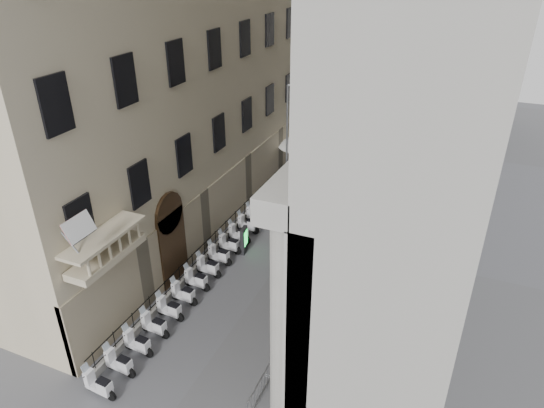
{
  "coord_description": "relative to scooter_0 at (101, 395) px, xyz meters",
  "views": [
    {
      "loc": [
        9.15,
        -6.93,
        17.1
      ],
      "look_at": [
        -0.11,
        14.97,
        4.5
      ],
      "focal_mm": 32.0,
      "sensor_mm": 36.0,
      "label": 1
    }
  ],
  "objects": [
    {
      "name": "security_tent",
      "position": [
        -0.26,
        26.16,
        3.1
      ],
      "size": [
        4.56,
        4.56,
        3.7
      ],
      "color": "white",
      "rests_on": "ground"
    },
    {
      "name": "barrier_7",
      "position": [
        6.4,
        20.0,
        0.0
      ],
      "size": [
        0.6,
        2.4,
        1.1
      ],
      "primitive_type": null,
      "color": "#95989C",
      "rests_on": "ground"
    },
    {
      "name": "scooter_3",
      "position": [
        0.0,
        4.02,
        0.0
      ],
      "size": [
        1.43,
        0.65,
        1.5
      ],
      "primitive_type": null,
      "rotation": [
        0.0,
        0.0,
        1.51
      ],
      "color": "white",
      "rests_on": "ground"
    },
    {
      "name": "scooter_0",
      "position": [
        0.0,
        0.0,
        0.0
      ],
      "size": [
        1.43,
        0.65,
        1.5
      ],
      "primitive_type": null,
      "rotation": [
        0.0,
        0.0,
        1.51
      ],
      "color": "white",
      "rests_on": "ground"
    },
    {
      "name": "scooter_4",
      "position": [
        0.0,
        5.36,
        0.0
      ],
      "size": [
        1.43,
        0.65,
        1.5
      ],
      "primitive_type": null,
      "rotation": [
        0.0,
        0.0,
        1.51
      ],
      "color": "white",
      "rests_on": "ground"
    },
    {
      "name": "barrier_9",
      "position": [
        6.4,
        25.0,
        0.0
      ],
      "size": [
        0.6,
        2.4,
        1.1
      ],
      "primitive_type": null,
      "color": "#95989C",
      "rests_on": "ground"
    },
    {
      "name": "scooter_8",
      "position": [
        0.0,
        10.73,
        0.0
      ],
      "size": [
        1.43,
        0.65,
        1.5
      ],
      "primitive_type": null,
      "rotation": [
        0.0,
        0.0,
        1.51
      ],
      "color": "white",
      "rests_on": "ground"
    },
    {
      "name": "barrier_6",
      "position": [
        6.4,
        17.5,
        0.0
      ],
      "size": [
        0.6,
        2.4,
        1.1
      ],
      "primitive_type": null,
      "color": "#95989C",
      "rests_on": "ground"
    },
    {
      "name": "iron_fence",
      "position": [
        -0.96,
        14.34,
        0.0
      ],
      "size": [
        0.3,
        28.0,
        1.4
      ],
      "primitive_type": null,
      "color": "black",
      "rests_on": "ground"
    },
    {
      "name": "blue_awning",
      "position": [
        7.49,
        22.34,
        0.0
      ],
      "size": [
        1.6,
        3.0,
        3.0
      ],
      "primitive_type": null,
      "color": "navy",
      "rests_on": "ground"
    },
    {
      "name": "scooter_5",
      "position": [
        0.0,
        6.7,
        0.0
      ],
      "size": [
        1.43,
        0.65,
        1.5
      ],
      "primitive_type": null,
      "rotation": [
        0.0,
        0.0,
        1.51
      ],
      "color": "white",
      "rests_on": "ground"
    },
    {
      "name": "barrier_4",
      "position": [
        6.4,
        12.5,
        0.0
      ],
      "size": [
        0.6,
        2.4,
        1.1
      ],
      "primitive_type": null,
      "color": "#95989C",
      "rests_on": "ground"
    },
    {
      "name": "pedestrian_a",
      "position": [
        4.44,
        17.18,
        0.84
      ],
      "size": [
        0.69,
        0.53,
        1.67
      ],
      "primitive_type": "imported",
      "rotation": [
        0.0,
        0.0,
        3.38
      ],
      "color": "#0D1136",
      "rests_on": "ground"
    },
    {
      "name": "scooter_7",
      "position": [
        0.0,
        9.38,
        0.0
      ],
      "size": [
        1.43,
        0.65,
        1.5
      ],
      "primitive_type": null,
      "rotation": [
        0.0,
        0.0,
        1.51
      ],
      "color": "white",
      "rests_on": "ground"
    },
    {
      "name": "street_lamp",
      "position": [
        0.1,
        22.47,
        4.93
      ],
      "size": [
        2.7,
        0.3,
        8.27
      ],
      "rotation": [
        0.0,
        0.0,
        0.04
      ],
      "color": "gray",
      "rests_on": "ground"
    },
    {
      "name": "barrier_0",
      "position": [
        6.4,
        2.5,
        0.0
      ],
      "size": [
        0.6,
        2.4,
        1.1
      ],
      "primitive_type": null,
      "color": "#95989C",
      "rests_on": "ground"
    },
    {
      "name": "scooter_11",
      "position": [
        0.0,
        14.75,
        0.0
      ],
      "size": [
        1.43,
        0.65,
        1.5
      ],
      "primitive_type": null,
      "rotation": [
        0.0,
        0.0,
        1.51
      ],
      "color": "white",
      "rests_on": "ground"
    },
    {
      "name": "barrier_8",
      "position": [
        6.4,
        22.5,
        0.0
      ],
      "size": [
        0.6,
        2.4,
        1.1
      ],
      "primitive_type": null,
      "color": "#95989C",
      "rests_on": "ground"
    },
    {
      "name": "barrier_2",
      "position": [
        6.4,
        7.5,
        0.0
      ],
      "size": [
        0.6,
        2.4,
        1.1
      ],
      "primitive_type": null,
      "color": "#95989C",
      "rests_on": "ground"
    },
    {
      "name": "scooter_2",
      "position": [
        0.0,
        2.68,
        0.0
      ],
      "size": [
        1.43,
        0.65,
        1.5
      ],
      "primitive_type": null,
      "rotation": [
        0.0,
        0.0,
        1.51
      ],
      "color": "white",
      "rests_on": "ground"
    },
    {
      "name": "scooter_12",
      "position": [
        0.0,
        16.09,
        0.0
      ],
      "size": [
        1.43,
        0.65,
        1.5
      ],
      "primitive_type": null,
      "rotation": [
        0.0,
        0.0,
        1.51
      ],
      "color": "white",
      "rests_on": "ground"
    },
    {
      "name": "scooter_6",
      "position": [
        0.0,
        8.04,
        0.0
      ],
      "size": [
        1.43,
        0.65,
        1.5
      ],
      "primitive_type": null,
      "rotation": [
        0.0,
        0.0,
        1.51
      ],
      "color": "white",
      "rests_on": "ground"
    },
    {
      "name": "scooter_1",
      "position": [
        0.0,
        1.34,
        0.0
      ],
      "size": [
        1.43,
        0.65,
        1.5
      ],
      "primitive_type": null,
      "rotation": [
        0.0,
        0.0,
        1.51
      ],
      "color": "white",
      "rests_on": "ground"
    },
    {
      "name": "scooter_10",
      "position": [
        0.0,
        13.41,
        0.0
      ],
      "size": [
        1.43,
        0.65,
        1.5
      ],
      "primitive_type": null,
      "rotation": [
        0.0,
        0.0,
        1.51
      ],
      "color": "white",
      "rests_on": "ground"
    },
    {
      "name": "barrier_3",
      "position": [
        6.4,
        10.0,
        0.0
      ],
      "size": [
        0.6,
        2.4,
        1.1
      ],
      "primitive_type": null,
      "color": "#95989C",
      "rests_on": "ground"
    },
    {
      "name": "pedestrian_b",
      "position": [
        3.9,
        27.46,
        0.97
      ],
      "size": [
        1.19,
        1.18,
        1.94
      ],
      "primitive_type": "imported",
      "rotation": [
        0.0,
        0.0,
        2.37
      ],
      "color": "black",
      "rests_on": "ground"
    },
    {
      "name": "flag",
      "position": [
        -0.66,
        1.34,
        0.0
      ],
      "size": [
        1.0,
        1.4,
        8.2
      ],
      "primitive_type": null,
      "color": "#9E0C11",
      "rests_on": "ground"
    },
    {
      "name": "barrier_5",
      "position": [
        6.4,
        15.0,
        0.0
      ],
      "size": [
        0.6,
        2.4,
        1.1
      ],
      "primitive_type": null,
      "color": "#95989C",
      "rests_on": "ground"
    },
    {
      "name": "pedestrian_c",
      "position": [
        1.65,
        30.76,
        0.98
      ],
      "size": [
        1.0,
        0.7,
        1.95
      ],
      "primitive_type": "imported",
      "rotation": [
        0.0,
        0.0,
        3.22
      ],
      "color": "black",
      "rests_on": "ground"
    },
    {
      "name": "scooter_15",
      "position": [
        0.0,
        20.11,
        0.0
      ],
      "size": [
        1.43,
        0.65,
        1.5
      ],
      "primitive_type": null,
      "rotation": [
        0.0,
        0.0,
        1.51
      ],
      "color": "white",
      "rests_on": "ground"
    },
    {
      "name": "scooter_9",
      "position": [
        0.0,
        12.07,
        0.0
      ],
      "size": [
        1.43,
        0.65,
        1.5
      ],
      "primitive_type": null,
      "rotation": [
        0.0,
        0.0,
        1.51
      ],
      "color": "white",
      "rests_on": "ground"
    },
    {
      "name": "info_kiosk",
      "position": [
        0.85,
        12.45,
        0.89
      ],
      "size": [
        0.38,
        0.86,
        1.75
      ],
      "rotation": [
        0.0,
        0.0,
        0.15
      ],
      "color": "black",
      "rests_on": "ground"
    },
    {
      "name": "barrier_1",
      "position": [
        6.4,
        5.0,
        0.0
      ],
      "size": [
        0.6,
        2.4,
        1.1
      ],
      "primitive_type": null,
      "color": "#95989C",
      "rests_on": "ground"
    },
    {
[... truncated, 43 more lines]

